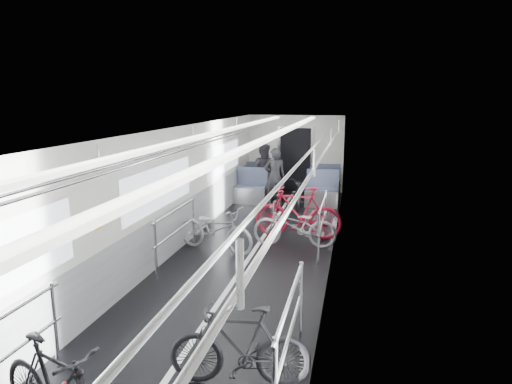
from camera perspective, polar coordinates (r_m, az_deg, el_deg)
car_shell at (r=9.46m, az=0.79°, el=0.65°), size 3.02×14.01×2.41m
bike_left_far at (r=8.92m, az=-5.13°, el=-4.60°), size 1.79×1.06×0.89m
bike_right_near at (r=4.96m, az=-2.09°, el=-18.67°), size 1.52×0.61×0.89m
bike_right_mid at (r=9.15m, az=4.85°, el=-4.21°), size 1.69×0.62×0.88m
bike_right_far at (r=9.69m, az=5.31°, el=-2.57°), size 1.88×0.59×1.12m
bike_aisle at (r=12.42m, az=5.39°, el=0.05°), size 0.79×1.72×0.87m
person_standing at (r=12.49m, az=2.36°, el=1.88°), size 0.67×0.53×1.61m
person_seated at (r=13.56m, az=0.92°, el=2.68°), size 0.88×0.74×1.61m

